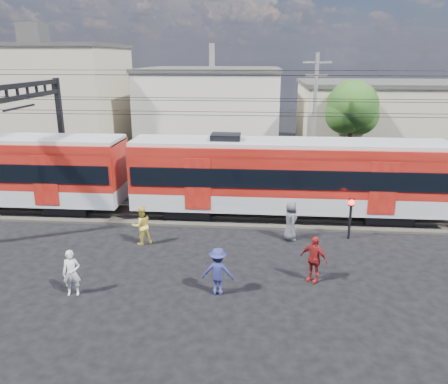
{
  "coord_description": "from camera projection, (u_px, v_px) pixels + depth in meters",
  "views": [
    {
      "loc": [
        2.52,
        -14.01,
        8.22
      ],
      "look_at": [
        0.94,
        5.0,
        2.31
      ],
      "focal_mm": 35.0,
      "sensor_mm": 36.0,
      "label": 1
    }
  ],
  "objects": [
    {
      "name": "ground",
      "position": [
        187.0,
        292.0,
        15.96
      ],
      "size": [
        120.0,
        120.0,
        0.0
      ],
      "primitive_type": "plane",
      "color": "black",
      "rests_on": "ground"
    },
    {
      "name": "track_bed",
      "position": [
        211.0,
        215.0,
        23.56
      ],
      "size": [
        70.0,
        3.4,
        0.12
      ],
      "primitive_type": "cube",
      "color": "#2D2823",
      "rests_on": "ground"
    },
    {
      "name": "rail_near",
      "position": [
        210.0,
        218.0,
        22.81
      ],
      "size": [
        70.0,
        0.12,
        0.12
      ],
      "primitive_type": "cube",
      "color": "#59544C",
      "rests_on": "track_bed"
    },
    {
      "name": "rail_far",
      "position": [
        213.0,
        208.0,
        24.24
      ],
      "size": [
        70.0,
        0.12,
        0.12
      ],
      "primitive_type": "cube",
      "color": "#59544C",
      "rests_on": "track_bed"
    },
    {
      "name": "commuter_train",
      "position": [
        291.0,
        175.0,
        22.54
      ],
      "size": [
        50.3,
        3.08,
        4.17
      ],
      "color": "black",
      "rests_on": "ground"
    },
    {
      "name": "catenary",
      "position": [
        46.0,
        119.0,
        22.75
      ],
      "size": [
        70.0,
        9.3,
        7.52
      ],
      "color": "black",
      "rests_on": "ground"
    },
    {
      "name": "building_west",
      "position": [
        41.0,
        99.0,
        38.78
      ],
      "size": [
        14.28,
        10.2,
        9.3
      ],
      "color": "#B9AE8E",
      "rests_on": "ground"
    },
    {
      "name": "building_midwest",
      "position": [
        212.0,
        108.0,
        40.74
      ],
      "size": [
        12.24,
        12.24,
        7.3
      ],
      "color": "beige",
      "rests_on": "ground"
    },
    {
      "name": "building_mideast",
      "position": [
        397.0,
        120.0,
        36.76
      ],
      "size": [
        16.32,
        10.2,
        6.3
      ],
      "color": "#B9AE8E",
      "rests_on": "ground"
    },
    {
      "name": "utility_pole_mid",
      "position": [
        314.0,
        116.0,
        28.42
      ],
      "size": [
        1.8,
        0.24,
        8.5
      ],
      "color": "slate",
      "rests_on": "ground"
    },
    {
      "name": "tree_near",
      "position": [
        354.0,
        109.0,
        31.08
      ],
      "size": [
        3.82,
        3.64,
        6.72
      ],
      "color": "#382619",
      "rests_on": "ground"
    },
    {
      "name": "pedestrian_a",
      "position": [
        72.0,
        273.0,
        15.56
      ],
      "size": [
        0.69,
        0.52,
        1.7
      ],
      "primitive_type": "imported",
      "rotation": [
        0.0,
        0.0,
        0.2
      ],
      "color": "silver",
      "rests_on": "ground"
    },
    {
      "name": "pedestrian_b",
      "position": [
        142.0,
        225.0,
        19.81
      ],
      "size": [
        1.11,
        1.04,
        1.81
      ],
      "primitive_type": "imported",
      "rotation": [
        0.0,
        0.0,
        3.69
      ],
      "color": "#E3C947",
      "rests_on": "ground"
    },
    {
      "name": "pedestrian_c",
      "position": [
        218.0,
        271.0,
        15.58
      ],
      "size": [
        1.18,
        0.71,
        1.78
      ],
      "primitive_type": "imported",
      "rotation": [
        0.0,
        0.0,
        3.1
      ],
      "color": "navy",
      "rests_on": "ground"
    },
    {
      "name": "pedestrian_d",
      "position": [
        314.0,
        259.0,
        16.47
      ],
      "size": [
        1.16,
        0.97,
        1.85
      ],
      "primitive_type": "imported",
      "rotation": [
        0.0,
        0.0,
        -0.58
      ],
      "color": "maroon",
      "rests_on": "ground"
    },
    {
      "name": "pedestrian_e",
      "position": [
        290.0,
        221.0,
        20.27
      ],
      "size": [
        0.8,
        1.03,
        1.86
      ],
      "primitive_type": "imported",
      "rotation": [
        0.0,
        0.0,
        1.81
      ],
      "color": "#49494D",
      "rests_on": "ground"
    },
    {
      "name": "crossing_signal",
      "position": [
        351.0,
        211.0,
        20.23
      ],
      "size": [
        0.29,
        0.29,
        1.99
      ],
      "color": "black",
      "rests_on": "ground"
    }
  ]
}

